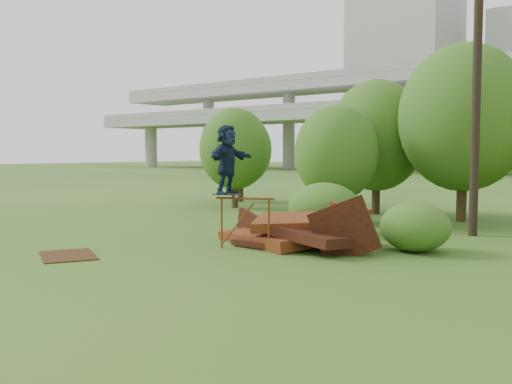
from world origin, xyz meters
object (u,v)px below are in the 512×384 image
Objects in this scene: flat_plate at (68,256)px; utility_pole at (477,75)px; scrap_pile at (295,232)px; skater at (227,159)px.

flat_plate is 13.60m from utility_pole.
scrap_pile is 6.31m from flat_plate.
utility_pole reaches higher than skater.
utility_pole is (7.13, 10.37, 5.17)m from flat_plate.
skater is 1.05× the size of flat_plate.
scrap_pile is 3.05× the size of flat_plate.
utility_pole is at bearing 56.97° from scrap_pile.
scrap_pile is 7.90m from utility_pole.
utility_pole is (3.42, 5.27, 4.79)m from scrap_pile.
flat_plate is (-2.47, -3.53, -2.51)m from skater.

